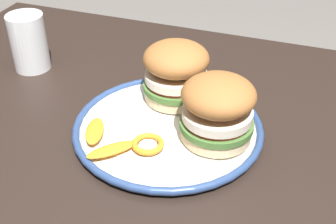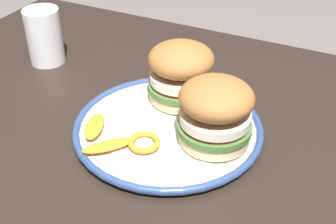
{
  "view_description": "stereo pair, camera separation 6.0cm",
  "coord_description": "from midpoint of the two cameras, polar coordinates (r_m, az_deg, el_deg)",
  "views": [
    {
      "loc": [
        0.16,
        -0.5,
        1.19
      ],
      "look_at": [
        -0.04,
        0.04,
        0.79
      ],
      "focal_mm": 48.19,
      "sensor_mm": 36.0,
      "label": 1
    },
    {
      "loc": [
        0.21,
        -0.47,
        1.19
      ],
      "look_at": [
        -0.04,
        0.04,
        0.79
      ],
      "focal_mm": 48.19,
      "sensor_mm": 36.0,
      "label": 2
    }
  ],
  "objects": [
    {
      "name": "orange_peel_strip_short",
      "position": [
        0.7,
        -6.89,
        -1.87
      ],
      "size": [
        0.05,
        0.07,
        0.01
      ],
      "color": "orange",
      "rests_on": "dinner_plate"
    },
    {
      "name": "dining_table",
      "position": [
        0.75,
        3.6,
        -11.65
      ],
      "size": [
        1.21,
        0.87,
        0.75
      ],
      "color": "black",
      "rests_on": "ground"
    },
    {
      "name": "drinking_glass",
      "position": [
        0.93,
        -13.5,
        8.81
      ],
      "size": [
        0.07,
        0.07,
        0.11
      ],
      "color": "white",
      "rests_on": "dining_table"
    },
    {
      "name": "orange_peel_curled",
      "position": [
        0.66,
        -0.46,
        -3.98
      ],
      "size": [
        0.06,
        0.06,
        0.01
      ],
      "color": "orange",
      "rests_on": "dinner_plate"
    },
    {
      "name": "orange_peel_strip_long",
      "position": [
        0.66,
        -5.07,
        -4.34
      ],
      "size": [
        0.07,
        0.07,
        0.01
      ],
      "color": "orange",
      "rests_on": "dinner_plate"
    },
    {
      "name": "sandwich_half_left",
      "position": [
        0.75,
        3.96,
        5.06
      ],
      "size": [
        0.15,
        0.15,
        0.1
      ],
      "color": "beige",
      "rests_on": "dinner_plate"
    },
    {
      "name": "sandwich_half_right",
      "position": [
        0.66,
        8.66,
        0.01
      ],
      "size": [
        0.15,
        0.15,
        0.1
      ],
      "color": "beige",
      "rests_on": "dinner_plate"
    },
    {
      "name": "dinner_plate",
      "position": [
        0.72,
        2.41,
        -2.09
      ],
      "size": [
        0.3,
        0.3,
        0.02
      ],
      "color": "white",
      "rests_on": "dining_table"
    }
  ]
}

